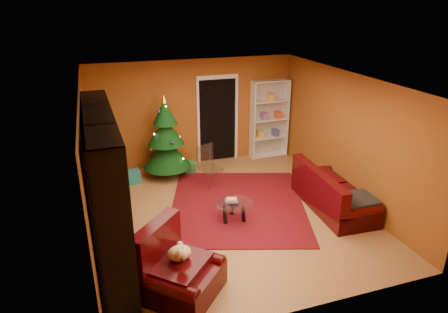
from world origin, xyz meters
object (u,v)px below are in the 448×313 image
object	(u,v)px
white_bookshelf	(269,119)
acrylic_chair	(210,169)
gift_box_teal	(133,177)
coffee_table	(234,211)
christmas_tree	(166,138)
gift_box_green	(190,167)
sofa	(334,189)
rug	(238,205)
armchair	(181,268)
dog	(179,253)
gift_box_red	(152,169)
media_unit	(105,188)

from	to	relation	value
white_bookshelf	acrylic_chair	world-z (taller)	white_bookshelf
gift_box_teal	acrylic_chair	bearing A→B (deg)	-24.63
gift_box_teal	coffee_table	distance (m)	2.79
white_bookshelf	christmas_tree	bearing A→B (deg)	-172.15
gift_box_green	acrylic_chair	xyz separation A→B (m)	(0.25, -0.90, 0.29)
christmas_tree	gift_box_green	size ratio (longest dim) A/B	7.51
gift_box_green	sofa	world-z (taller)	sofa
gift_box_teal	coffee_table	size ratio (longest dim) A/B	0.40
christmas_tree	coffee_table	xyz separation A→B (m)	(0.80, -2.41, -0.76)
white_bookshelf	gift_box_teal	bearing A→B (deg)	-172.03
white_bookshelf	acrylic_chair	xyz separation A→B (m)	(-1.97, -1.29, -0.59)
rug	coffee_table	size ratio (longest dim) A/B	4.26
gift_box_teal	armchair	world-z (taller)	armchair
dog	acrylic_chair	bearing A→B (deg)	19.30
gift_box_teal	white_bookshelf	size ratio (longest dim) A/B	0.14
dog	sofa	size ratio (longest dim) A/B	0.20
christmas_tree	gift_box_red	distance (m)	0.93
gift_box_teal	dog	xyz separation A→B (m)	(0.24, -3.85, 0.48)
christmas_tree	gift_box_green	bearing A→B (deg)	3.44
gift_box_green	gift_box_red	distance (m)	0.90
media_unit	white_bookshelf	distance (m)	5.28
acrylic_chair	rug	bearing A→B (deg)	-94.50
white_bookshelf	rug	bearing A→B (deg)	-127.19
coffee_table	christmas_tree	bearing A→B (deg)	108.30
rug	gift_box_red	world-z (taller)	gift_box_red
gift_box_red	rug	bearing A→B (deg)	-56.11
rug	christmas_tree	world-z (taller)	christmas_tree
sofa	coffee_table	distance (m)	2.06
gift_box_teal	dog	size ratio (longest dim) A/B	0.72
sofa	armchair	bearing A→B (deg)	116.28
gift_box_red	sofa	distance (m)	4.23
white_bookshelf	armchair	size ratio (longest dim) A/B	1.93
rug	gift_box_green	size ratio (longest dim) A/B	11.89
gift_box_red	media_unit	bearing A→B (deg)	-110.78
media_unit	white_bookshelf	size ratio (longest dim) A/B	1.50
dog	gift_box_red	bearing A→B (deg)	39.77
gift_box_red	coffee_table	size ratio (longest dim) A/B	0.30
rug	acrylic_chair	world-z (taller)	acrylic_chair
gift_box_teal	sofa	world-z (taller)	sofa
gift_box_teal	armchair	size ratio (longest dim) A/B	0.27
sofa	acrylic_chair	world-z (taller)	sofa
media_unit	dog	world-z (taller)	media_unit
sofa	christmas_tree	bearing A→B (deg)	50.63
gift_box_green	dog	xyz separation A→B (m)	(-1.12, -4.02, 0.50)
media_unit	christmas_tree	xyz separation A→B (m)	(1.45, 2.75, -0.25)
rug	acrylic_chair	distance (m)	1.12
gift_box_green	acrylic_chair	world-z (taller)	acrylic_chair
gift_box_red	coffee_table	xyz separation A→B (m)	(1.13, -2.62, 0.08)
armchair	coffee_table	size ratio (longest dim) A/B	1.48
coffee_table	dog	bearing A→B (deg)	-131.07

